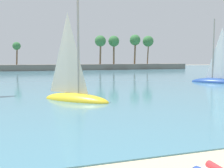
% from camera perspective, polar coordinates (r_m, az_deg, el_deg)
% --- Properties ---
extents(sea, '(220.00, 114.30, 0.06)m').
position_cam_1_polar(sea, '(66.13, -13.16, 2.19)').
color(sea, teal).
rests_on(sea, ground).
extents(palm_headland, '(93.94, 6.00, 13.21)m').
position_cam_1_polar(palm_headland, '(82.93, -14.86, 5.09)').
color(palm_headland, slate).
rests_on(palm_headland, ground).
extents(sailboat_near_shore, '(5.86, 6.06, 9.41)m').
position_cam_1_polar(sailboat_near_shore, '(23.28, -8.01, -1.40)').
color(sailboat_near_shore, yellow).
rests_on(sailboat_near_shore, sea).
extents(sailboat_mid_bay, '(5.72, 6.87, 10.07)m').
position_cam_1_polar(sailboat_mid_bay, '(42.53, 21.22, 1.47)').
color(sailboat_mid_bay, '#234793').
rests_on(sailboat_mid_bay, sea).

